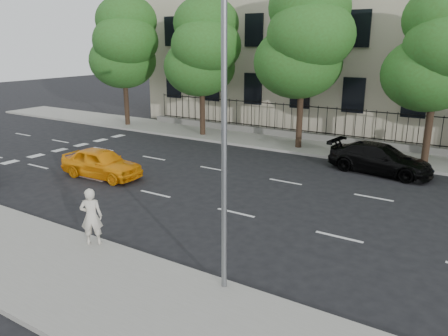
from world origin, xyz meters
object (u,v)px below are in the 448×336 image
object	(u,v)px
street_light	(236,90)
yellow_taxi	(101,163)
black_sedan	(380,159)
woman_near	(91,216)

from	to	relation	value
street_light	yellow_taxi	xyz separation A→B (m)	(-10.24, 4.76, -4.44)
street_light	yellow_taxi	distance (m)	12.13
yellow_taxi	black_sedan	size ratio (longest dim) A/B	0.83
street_light	yellow_taxi	world-z (taller)	street_light
black_sedan	woman_near	size ratio (longest dim) A/B	2.73
yellow_taxi	black_sedan	world-z (taller)	black_sedan
woman_near	street_light	bearing A→B (deg)	148.94
yellow_taxi	woman_near	size ratio (longest dim) A/B	2.25
black_sedan	street_light	bearing A→B (deg)	-176.46
street_light	woman_near	bearing A→B (deg)	-172.47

